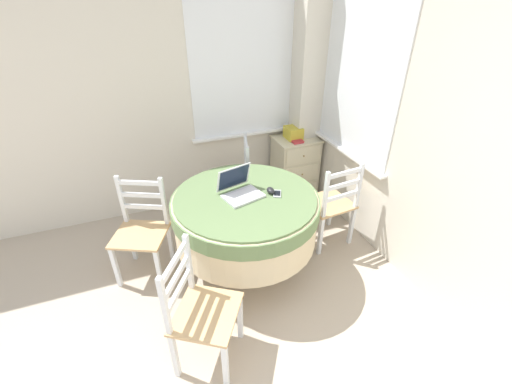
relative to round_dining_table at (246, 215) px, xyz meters
name	(u,v)px	position (x,y,z in m)	size (l,w,h in m)	color
corner_room_shell	(276,120)	(0.34, 0.21, 0.69)	(4.45, 4.77, 2.55)	beige
round_dining_table	(246,215)	(0.00, 0.00, 0.00)	(1.19, 1.19, 0.77)	#4C3D2D
laptop	(240,189)	(-0.03, 0.04, 0.23)	(0.36, 0.34, 0.22)	silver
computer_mouse	(271,191)	(0.21, -0.03, 0.21)	(0.06, 0.09, 0.05)	black
cell_phone	(277,194)	(0.25, -0.07, 0.19)	(0.10, 0.12, 0.01)	#B2B7BC
dining_chair_near_back_window	(235,179)	(0.19, 0.86, -0.15)	(0.49, 0.51, 0.88)	tan
dining_chair_near_right_window	(331,205)	(0.88, 0.07, -0.15)	(0.45, 0.42, 0.88)	tan
dining_chair_camera_near	(200,311)	(-0.55, -0.69, -0.15)	(0.55, 0.56, 0.88)	tan
dining_chair_left_flank	(142,231)	(-0.82, 0.30, -0.15)	(0.54, 0.53, 0.88)	tan
corner_cabinet	(295,166)	(0.98, 1.04, -0.23)	(0.50, 0.41, 0.71)	beige
storage_box	(293,133)	(0.95, 1.05, 0.19)	(0.17, 0.20, 0.13)	gold
book_on_cabinet	(294,139)	(0.94, 1.01, 0.14)	(0.12, 0.25, 0.02)	#BC3338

